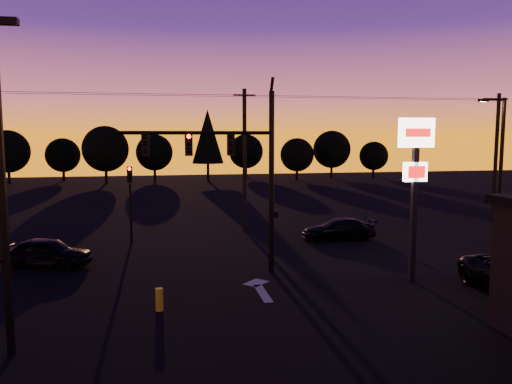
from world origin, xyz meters
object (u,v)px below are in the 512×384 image
streetlight (499,168)px  parking_lot_light (1,167)px  pylon_sign (415,164)px  car_left (47,252)px  bollard (159,299)px  secondary_signal (130,193)px  car_right (339,229)px  traffic_signal_mast (236,162)px

streetlight → parking_lot_light: bearing=-158.3°
pylon_sign → car_left: size_ratio=1.69×
bollard → secondary_signal: bearing=97.6°
secondary_signal → car_right: size_ratio=1.02×
pylon_sign → parking_lot_light: bearing=-162.8°
secondary_signal → car_right: 12.21m
secondary_signal → pylon_sign: pylon_sign is taller
streetlight → car_left: size_ratio=1.99×
bollard → pylon_sign: bearing=9.1°
car_left → car_right: bearing=-60.1°
bollard → car_right: size_ratio=0.19×
streetlight → secondary_signal: bearing=162.4°
streetlight → pylon_sign: bearing=-149.9°
secondary_signal → bollard: size_ratio=5.43×
parking_lot_light → pylon_sign: bearing=17.2°
traffic_signal_mast → bollard: size_ratio=10.72×
traffic_signal_mast → secondary_signal: 9.19m
pylon_sign → bollard: size_ratio=8.49×
secondary_signal → car_left: size_ratio=1.08×
secondary_signal → parking_lot_light: bearing=-99.8°
pylon_sign → car_right: size_ratio=1.59×
parking_lot_light → car_right: bearing=42.0°
streetlight → bollard: (-17.35, -5.68, -4.02)m
car_left → parking_lot_light: bearing=-155.8°
secondary_signal → streetlight: (18.91, -5.99, 1.56)m
secondary_signal → pylon_sign: 15.75m
parking_lot_light → car_left: bearing=96.1°
traffic_signal_mast → pylon_sign: 7.52m
secondary_signal → pylon_sign: (12.00, -9.99, 2.05)m
parking_lot_light → streetlight: size_ratio=1.14×
traffic_signal_mast → car_left: bearing=161.8°
traffic_signal_mast → streetlight: traffic_signal_mast is taller
traffic_signal_mast → pylon_sign: bearing=-19.4°
bollard → car_left: 8.62m
traffic_signal_mast → pylon_sign: traffic_signal_mast is taller
secondary_signal → traffic_signal_mast: bearing=-56.8°
pylon_sign → car_left: bearing=161.3°
secondary_signal → parking_lot_light: size_ratio=0.48×
traffic_signal_mast → parking_lot_light: (-7.40, -6.99, 0.33)m
car_left → streetlight: bearing=-75.1°
parking_lot_light → car_right: size_ratio=2.14×
bollard → car_right: (10.36, 10.17, 0.22)m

